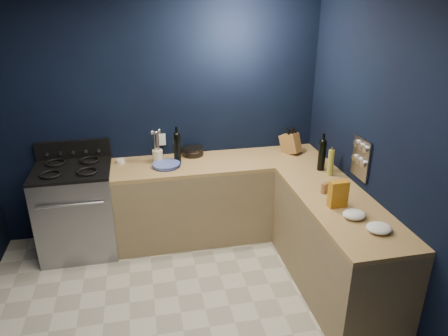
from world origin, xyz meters
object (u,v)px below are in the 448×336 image
object	(u,v)px
gas_range	(78,211)
plate_stack	(166,165)
utensil_crock	(158,156)
knife_block	(290,144)
crouton_bag	(338,194)

from	to	relation	value
gas_range	plate_stack	world-z (taller)	plate_stack
gas_range	utensil_crock	xyz separation A→B (m)	(0.87, 0.11, 0.51)
knife_block	gas_range	bearing A→B (deg)	147.49
plate_stack	knife_block	world-z (taller)	knife_block
utensil_crock	knife_block	distance (m)	1.48
gas_range	knife_block	xyz separation A→B (m)	(2.35, 0.09, 0.55)
utensil_crock	plate_stack	bearing A→B (deg)	-62.11
knife_block	plate_stack	bearing A→B (deg)	150.17
gas_range	utensil_crock	distance (m)	1.01
plate_stack	utensil_crock	bearing A→B (deg)	117.89
plate_stack	utensil_crock	distance (m)	0.17
utensil_crock	knife_block	xyz separation A→B (m)	(1.48, -0.03, 0.04)
utensil_crock	crouton_bag	distance (m)	1.94
plate_stack	crouton_bag	size ratio (longest dim) A/B	1.22
gas_range	utensil_crock	world-z (taller)	utensil_crock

